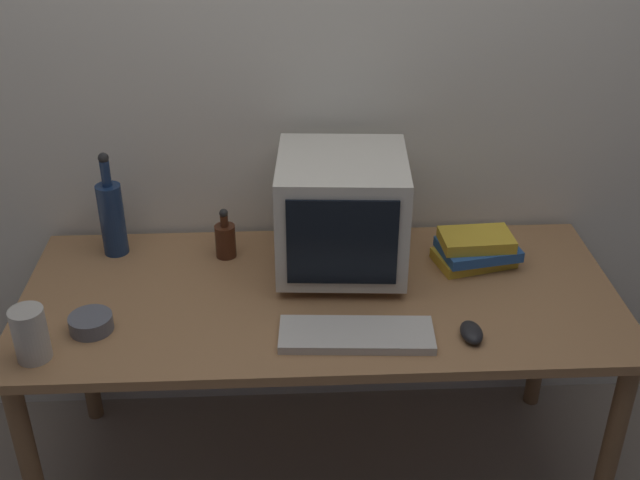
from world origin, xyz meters
The scene contains 11 objects.
ground_plane centered at (0.00, 0.00, 0.00)m, with size 6.00×6.00×0.00m, color gray.
back_wall centered at (0.00, 0.45, 1.25)m, with size 4.00×0.08×2.50m, color silver.
desk centered at (0.00, 0.00, 0.65)m, with size 1.77×0.77×0.73m.
crt_monitor centered at (0.07, 0.14, 0.93)m, with size 0.40×0.41×0.37m.
keyboard centered at (0.09, -0.23, 0.75)m, with size 0.42×0.15×0.02m, color beige.
computer_mouse centered at (0.40, -0.24, 0.75)m, with size 0.06×0.10×0.04m, color black.
bottle_tall centered at (-0.64, 0.27, 0.87)m, with size 0.08×0.08×0.35m.
bottle_short centered at (-0.29, 0.23, 0.80)m, with size 0.07×0.07×0.17m.
book_stack centered at (0.50, 0.15, 0.79)m, with size 0.27×0.21×0.11m.
cd_spindle centered at (-0.64, -0.15, 0.76)m, with size 0.12×0.12×0.04m, color #595B66.
metal_canister centered at (-0.76, -0.27, 0.81)m, with size 0.09×0.09×0.15m, color #B7B2A8.
Camera 1 is at (-0.09, -1.96, 2.04)m, focal length 44.45 mm.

